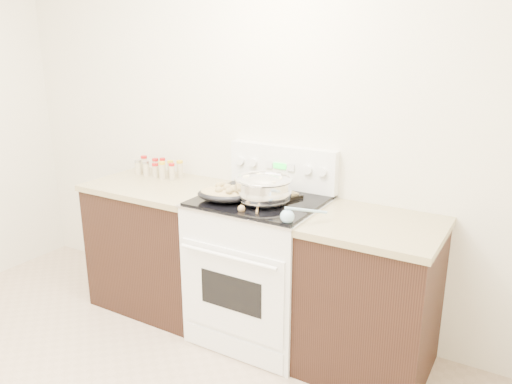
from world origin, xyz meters
The scene contains 9 objects.
counter_left centered at (-0.48, 1.43, 0.46)m, with size 0.93×0.67×0.92m.
counter_right centered at (1.08, 1.43, 0.46)m, with size 0.73×0.67×0.92m.
kitchen_range centered at (0.35, 1.42, 0.49)m, with size 0.78×0.73×1.22m.
mixing_bowl centered at (0.41, 1.36, 1.02)m, with size 0.41×0.41×0.20m.
roasting_pan centered at (0.19, 1.27, 0.99)m, with size 0.38×0.30×0.11m.
baking_sheet centered at (0.34, 1.52, 0.96)m, with size 0.49×0.43×0.06m.
wooden_spoon centered at (0.39, 1.20, 0.95)m, with size 0.13×0.23×0.04m.
blue_ladle centered at (0.69, 1.15, 0.98)m, with size 0.20×0.22×0.10m.
spice_jars centered at (-0.61, 1.59, 0.98)m, with size 0.39×0.15×0.13m.
Camera 1 is at (1.82, -1.11, 1.87)m, focal length 35.00 mm.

